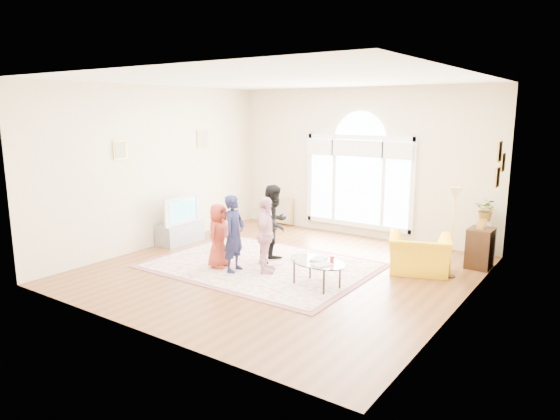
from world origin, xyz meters
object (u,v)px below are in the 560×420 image
Objects in this scene: tv_console at (180,233)px; coffee_table at (317,263)px; area_rug at (261,265)px; television at (180,210)px; armchair at (419,254)px.

coffee_table reaches higher than tv_console.
television is at bearing 172.71° from area_rug.
tv_console reaches higher than area_rug.
television is at bearing -0.00° from tv_console.
armchair is at bearing 26.88° from area_rug.
armchair is (1.06, 1.60, -0.08)m from coffee_table.
armchair reaches higher than coffee_table.
tv_console is 1.00× the size of armchair.
armchair is (2.42, 1.23, 0.31)m from area_rug.
coffee_table is 1.12× the size of armchair.
television is (0.01, -0.00, 0.49)m from tv_console.
television reaches higher than armchair.
area_rug is 2.45m from television.
tv_console is at bearing 180.00° from television.
tv_console is 3.76m from coffee_table.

